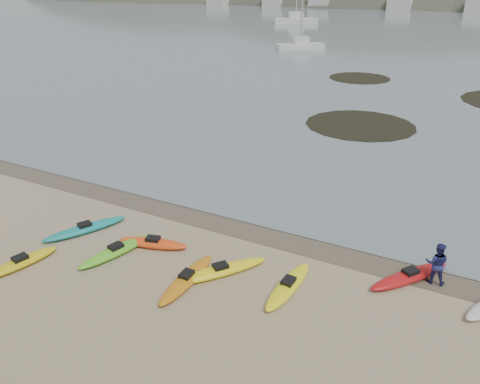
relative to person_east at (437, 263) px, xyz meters
The scene contains 6 objects.
ground 8.60m from the person_east, behind, with size 600.00×600.00×0.00m, color tan.
wet_sand 8.57m from the person_east, behind, with size 60.00×60.00×0.00m, color brown.
kayaks 9.30m from the person_east, 159.16° to the right, with size 23.22×9.43×0.34m.
person_east is the anchor object (origin of this frame).
kelp_mats 28.48m from the person_east, 97.37° to the left, with size 23.47×24.75×0.04m.
moored_boats 84.07m from the person_east, 94.13° to the left, with size 84.74×81.03×1.38m.
Camera 1 is at (8.88, -16.79, 10.37)m, focal length 35.00 mm.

